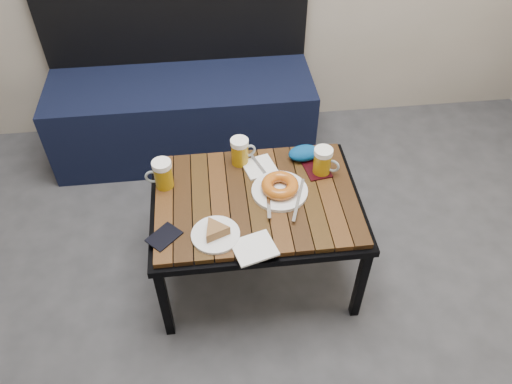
{
  "coord_description": "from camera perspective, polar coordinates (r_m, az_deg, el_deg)",
  "views": [
    {
      "loc": [
        0.02,
        -0.55,
        1.89
      ],
      "look_at": [
        0.18,
        0.83,
        0.5
      ],
      "focal_mm": 35.0,
      "sensor_mm": 36.0,
      "label": 1
    }
  ],
  "objects": [
    {
      "name": "passport_navy",
      "position": [
        1.87,
        -10.46,
        -5.04
      ],
      "size": [
        0.14,
        0.14,
        0.01
      ],
      "primitive_type": "cube",
      "rotation": [
        0.0,
        0.0,
        -0.8
      ],
      "color": "black",
      "rests_on": "cafe_table"
    },
    {
      "name": "napkin_left",
      "position": [
        2.1,
        0.38,
        2.89
      ],
      "size": [
        0.16,
        0.16,
        0.01
      ],
      "rotation": [
        0.0,
        0.0,
        0.26
      ],
      "color": "white",
      "rests_on": "cafe_table"
    },
    {
      "name": "beer_mug_right",
      "position": [
        2.06,
        7.67,
        3.5
      ],
      "size": [
        0.12,
        0.1,
        0.12
      ],
      "rotation": [
        0.0,
        0.0,
        -0.51
      ],
      "color": "#A2770D",
      "rests_on": "cafe_table"
    },
    {
      "name": "cafe_table",
      "position": [
        2.01,
        0.0,
        -1.45
      ],
      "size": [
        0.84,
        0.62,
        0.47
      ],
      "color": "black",
      "rests_on": "ground"
    },
    {
      "name": "plate_pie",
      "position": [
        1.84,
        -4.67,
        -4.61
      ],
      "size": [
        0.18,
        0.18,
        0.05
      ],
      "color": "white",
      "rests_on": "cafe_table"
    },
    {
      "name": "passport_burgundy",
      "position": [
        2.11,
        6.91,
        2.7
      ],
      "size": [
        0.12,
        0.15,
        0.01
      ],
      "primitive_type": "cube",
      "rotation": [
        0.0,
        0.0,
        0.16
      ],
      "color": "black",
      "rests_on": "cafe_table"
    },
    {
      "name": "napkin_right",
      "position": [
        1.8,
        -0.21,
        -6.43
      ],
      "size": [
        0.18,
        0.16,
        0.01
      ],
      "rotation": [
        0.0,
        0.0,
        0.28
      ],
      "color": "white",
      "rests_on": "cafe_table"
    },
    {
      "name": "beer_mug_centre",
      "position": [
        2.09,
        -1.81,
        4.68
      ],
      "size": [
        0.12,
        0.09,
        0.12
      ],
      "rotation": [
        0.0,
        0.0,
        0.32
      ],
      "color": "#A2770D",
      "rests_on": "cafe_table"
    },
    {
      "name": "bench",
      "position": [
        2.82,
        -8.35,
        9.57
      ],
      "size": [
        1.4,
        0.5,
        0.95
      ],
      "color": "black",
      "rests_on": "ground"
    },
    {
      "name": "knit_pouch",
      "position": [
        2.14,
        5.49,
        4.45
      ],
      "size": [
        0.15,
        0.1,
        0.06
      ],
      "primitive_type": "ellipsoid",
      "rotation": [
        0.0,
        0.0,
        0.13
      ],
      "color": "navy",
      "rests_on": "cafe_table"
    },
    {
      "name": "beer_mug_left",
      "position": [
        2.02,
        -10.64,
        2.03
      ],
      "size": [
        0.11,
        0.08,
        0.12
      ],
      "rotation": [
        0.0,
        0.0,
        3.12
      ],
      "color": "#A2770D",
      "rests_on": "cafe_table"
    },
    {
      "name": "plate_bagel",
      "position": [
        1.98,
        2.74,
        0.47
      ],
      "size": [
        0.23,
        0.29,
        0.06
      ],
      "color": "white",
      "rests_on": "cafe_table"
    }
  ]
}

